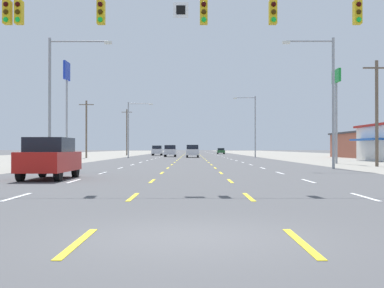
{
  "coord_description": "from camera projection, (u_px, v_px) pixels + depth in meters",
  "views": [
    {
      "loc": [
        0.04,
        -8.57,
        1.48
      ],
      "look_at": [
        -0.11,
        41.12,
        1.87
      ],
      "focal_mm": 48.3,
      "sensor_mm": 36.0,
      "label": 1
    }
  ],
  "objects": [
    {
      "name": "ground_plane",
      "position": [
        193.0,
        158.0,
        74.56
      ],
      "size": [
        572.0,
        572.0,
        0.0
      ],
      "primitive_type": "plane",
      "color": "#4C4C4F"
    },
    {
      "name": "suv_inner_left_mid",
      "position": [
        172.0,
        151.0,
        87.66
      ],
      "size": [
        1.98,
        4.9,
        1.98
      ],
      "color": "silver",
      "rests_on": "ground"
    },
    {
      "name": "pole_sign_left_row_1",
      "position": [
        68.0,
        85.0,
        57.44
      ],
      "size": [
        0.24,
        2.33,
        11.1
      ],
      "color": "gray",
      "rests_on": "ground"
    },
    {
      "name": "lane_markings",
      "position": [
        193.0,
        155.0,
        113.06
      ],
      "size": [
        10.64,
        227.6,
        0.01
      ],
      "color": "white",
      "rests_on": "ground"
    },
    {
      "name": "streetlight_left_row_1",
      "position": [
        133.0,
        125.0,
        82.43
      ],
      "size": [
        4.01,
        0.26,
        8.84
      ],
      "color": "gray",
      "rests_on": "ground"
    },
    {
      "name": "streetlight_right_row_1",
      "position": [
        255.0,
        122.0,
        82.37
      ],
      "size": [
        3.59,
        0.26,
        9.79
      ],
      "color": "gray",
      "rests_on": "ground"
    },
    {
      "name": "utility_pole_right_row_0",
      "position": [
        378.0,
        111.0,
        41.38
      ],
      "size": [
        2.2,
        0.26,
        8.53
      ],
      "color": "brown",
      "rests_on": "ground"
    },
    {
      "name": "lot_apron_right",
      "position": [
        364.0,
        158.0,
        74.48
      ],
      "size": [
        28.0,
        440.0,
        0.01
      ],
      "primitive_type": "cube",
      "color": "gray",
      "rests_on": "ground"
    },
    {
      "name": "streetlight_left_row_0",
      "position": [
        58.0,
        92.0,
        36.9
      ],
      "size": [
        4.53,
        0.26,
        9.38
      ],
      "color": "gray",
      "rests_on": "ground"
    },
    {
      "name": "streetlight_right_row_0",
      "position": [
        330.0,
        93.0,
        36.84
      ],
      "size": [
        3.73,
        0.26,
        9.39
      ],
      "color": "gray",
      "rests_on": "ground"
    },
    {
      "name": "utility_pole_left_row_1",
      "position": [
        88.0,
        128.0,
        77.02
      ],
      "size": [
        2.2,
        0.26,
        8.57
      ],
      "color": "brown",
      "rests_on": "ground"
    },
    {
      "name": "suv_far_left_nearest",
      "position": [
        51.0,
        158.0,
        24.6
      ],
      "size": [
        1.98,
        4.9,
        1.98
      ],
      "color": "red",
      "rests_on": "ground"
    },
    {
      "name": "suv_far_left_midfar",
      "position": [
        159.0,
        150.0,
        103.63
      ],
      "size": [
        1.98,
        4.9,
        1.98
      ],
      "color": "silver",
      "rests_on": "ground"
    },
    {
      "name": "utility_pole_left_row_2",
      "position": [
        128.0,
        131.0,
        108.09
      ],
      "size": [
        2.2,
        0.26,
        9.62
      ],
      "color": "brown",
      "rests_on": "ground"
    },
    {
      "name": "lot_apron_left",
      "position": [
        22.0,
        158.0,
        74.63
      ],
      "size": [
        28.0,
        440.0,
        0.01
      ],
      "primitive_type": "cube",
      "color": "gray",
      "rests_on": "ground"
    },
    {
      "name": "storefront_right_row_2",
      "position": [
        383.0,
        145.0,
        79.53
      ],
      "size": [
        11.94,
        16.71,
        3.97
      ],
      "color": "#A35642",
      "rests_on": "ground"
    },
    {
      "name": "suv_center_turn_farther",
      "position": [
        193.0,
        150.0,
        129.49
      ],
      "size": [
        1.98,
        4.9,
        1.98
      ],
      "color": "white",
      "rests_on": "ground"
    },
    {
      "name": "suv_center_turn_near",
      "position": [
        194.0,
        151.0,
        81.34
      ],
      "size": [
        1.98,
        4.9,
        1.98
      ],
      "color": "silver",
      "rests_on": "ground"
    },
    {
      "name": "signal_span_wire",
      "position": [
        182.0,
        53.0,
        20.41
      ],
      "size": [
        25.04,
        0.53,
        8.65
      ],
      "color": "brown",
      "rests_on": "ground"
    },
    {
      "name": "pole_sign_right_row_1",
      "position": [
        338.0,
        92.0,
        49.17
      ],
      "size": [
        0.24,
        2.43,
        8.97
      ],
      "color": "gray",
      "rests_on": "ground"
    },
    {
      "name": "sedan_far_right_far",
      "position": [
        222.0,
        151.0,
        127.91
      ],
      "size": [
        1.8,
        4.5,
        1.46
      ],
      "color": "#235B2D",
      "rests_on": "ground"
    }
  ]
}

